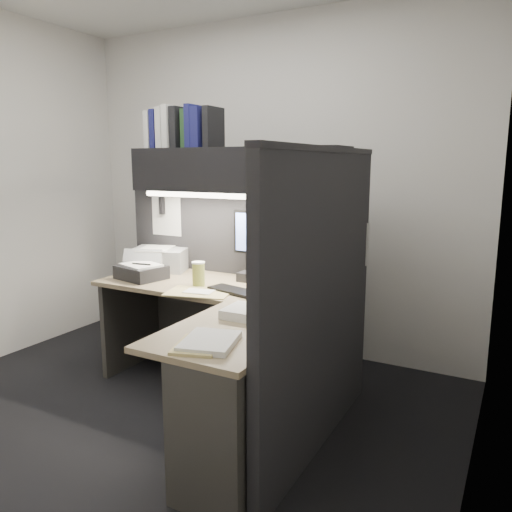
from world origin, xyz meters
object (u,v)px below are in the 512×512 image
at_px(coffee_cup, 198,275).
at_px(notebook_stack, 141,272).
at_px(desk, 215,362).
at_px(monitor, 263,254).
at_px(printer, 160,259).
at_px(keyboard, 237,291).
at_px(telephone, 291,283).
at_px(overhead_shelf, 236,170).

bearing_deg(coffee_cup, notebook_stack, -178.58).
relative_size(coffee_cup, notebook_stack, 0.49).
bearing_deg(desk, notebook_stack, 153.52).
height_order(desk, monitor, monitor).
bearing_deg(printer, keyboard, -42.18).
xyz_separation_m(keyboard, coffee_cup, (-0.32, 0.03, 0.07)).
distance_m(keyboard, notebook_stack, 0.81).
bearing_deg(monitor, notebook_stack, -156.85).
bearing_deg(coffee_cup, keyboard, -6.23).
height_order(keyboard, telephone, telephone).
distance_m(keyboard, telephone, 0.36).
xyz_separation_m(overhead_shelf, keyboard, (0.19, -0.32, -0.76)).
distance_m(telephone, printer, 1.16).
height_order(desk, coffee_cup, coffee_cup).
xyz_separation_m(overhead_shelf, coffee_cup, (-0.13, -0.28, -0.69)).
relative_size(printer, notebook_stack, 1.32).
height_order(overhead_shelf, coffee_cup, overhead_shelf).
height_order(monitor, printer, monitor).
bearing_deg(notebook_stack, telephone, 11.75).
relative_size(overhead_shelf, telephone, 6.52).
distance_m(telephone, coffee_cup, 0.62).
xyz_separation_m(telephone, coffee_cup, (-0.58, -0.21, 0.03)).
bearing_deg(telephone, keyboard, -136.76).
bearing_deg(printer, monitor, -20.61).
distance_m(coffee_cup, printer, 0.65).
height_order(desk, printer, printer).
xyz_separation_m(telephone, notebook_stack, (-1.07, -0.22, 0.00)).
distance_m(overhead_shelf, printer, 0.98).
distance_m(desk, monitor, 0.93).
distance_m(monitor, notebook_stack, 0.89).
bearing_deg(keyboard, monitor, 102.17).
relative_size(coffee_cup, printer, 0.38).
relative_size(keyboard, telephone, 1.73).
height_order(overhead_shelf, monitor, overhead_shelf).
xyz_separation_m(desk, overhead_shelf, (-0.30, 0.75, 1.06)).
distance_m(monitor, keyboard, 0.40).
relative_size(overhead_shelf, monitor, 3.14).
xyz_separation_m(desk, telephone, (0.16, 0.68, 0.33)).
xyz_separation_m(telephone, printer, (-1.16, 0.09, 0.04)).
bearing_deg(monitor, overhead_shelf, -169.60).
bearing_deg(keyboard, desk, -62.58).
bearing_deg(overhead_shelf, printer, 178.22).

